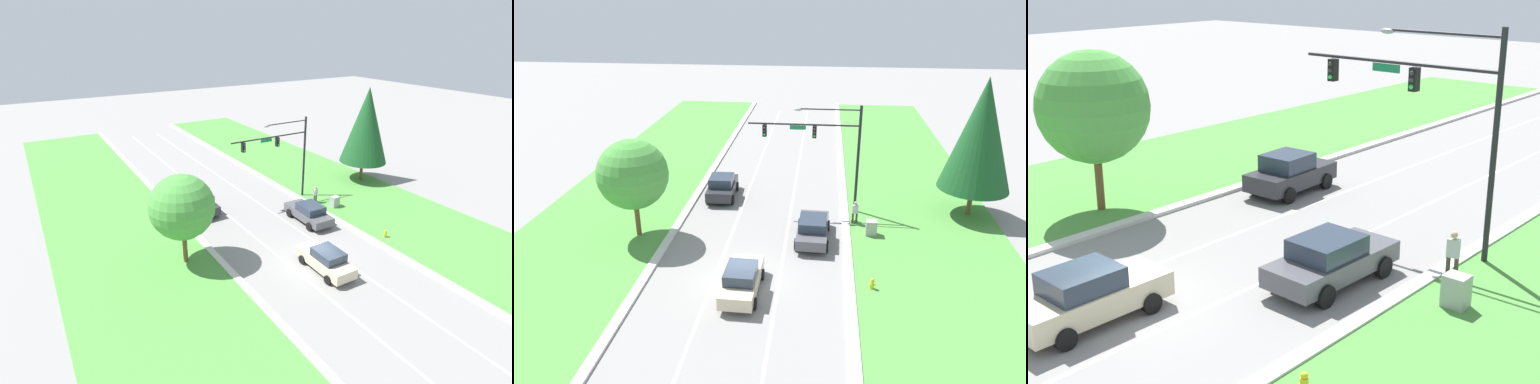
{
  "view_description": "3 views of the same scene",
  "coord_description": "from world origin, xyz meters",
  "views": [
    {
      "loc": [
        -15.78,
        -18.12,
        15.28
      ],
      "look_at": [
        1.17,
        10.1,
        1.47
      ],
      "focal_mm": 28.0,
      "sensor_mm": 36.0,
      "label": 1
    },
    {
      "loc": [
        3.84,
        -23.03,
        15.01
      ],
      "look_at": [
        0.28,
        9.68,
        1.39
      ],
      "focal_mm": 35.0,
      "sensor_mm": 36.0,
      "label": 2
    },
    {
      "loc": [
        15.73,
        -10.88,
        9.48
      ],
      "look_at": [
        -0.59,
        7.8,
        1.56
      ],
      "focal_mm": 50.0,
      "sensor_mm": 36.0,
      "label": 3
    }
  ],
  "objects": [
    {
      "name": "ground_plane",
      "position": [
        0.0,
        0.0,
        0.0
      ],
      "size": [
        160.0,
        160.0,
        0.0
      ],
      "primitive_type": "plane",
      "color": "gray"
    },
    {
      "name": "curb_strip_right",
      "position": [
        5.65,
        0.0,
        0.07
      ],
      "size": [
        0.5,
        90.0,
        0.15
      ],
      "color": "beige",
      "rests_on": "ground_plane"
    },
    {
      "name": "curb_strip_left",
      "position": [
        -5.65,
        0.0,
        0.07
      ],
      "size": [
        0.5,
        90.0,
        0.15
      ],
      "color": "beige",
      "rests_on": "ground_plane"
    },
    {
      "name": "grass_verge_right",
      "position": [
        10.9,
        0.0,
        0.04
      ],
      "size": [
        10.0,
        90.0,
        0.08
      ],
      "color": "#4C8E3D",
      "rests_on": "ground_plane"
    },
    {
      "name": "grass_verge_left",
      "position": [
        -10.9,
        0.0,
        0.04
      ],
      "size": [
        10.0,
        90.0,
        0.08
      ],
      "color": "#4C8E3D",
      "rests_on": "ground_plane"
    },
    {
      "name": "lane_stripe_inner_left",
      "position": [
        -1.8,
        0.0,
        0.0
      ],
      "size": [
        0.14,
        81.0,
        0.01
      ],
      "color": "white",
      "rests_on": "ground_plane"
    },
    {
      "name": "lane_stripe_inner_right",
      "position": [
        1.8,
        0.0,
        0.0
      ],
      "size": [
        0.14,
        81.0,
        0.01
      ],
      "color": "white",
      "rests_on": "ground_plane"
    },
    {
      "name": "traffic_signal_mast",
      "position": [
        4.12,
        10.0,
        5.14
      ],
      "size": [
        7.71,
        0.41,
        7.7
      ],
      "color": "black",
      "rests_on": "ground_plane"
    },
    {
      "name": "charcoal_sedan",
      "position": [
        -3.6,
        11.65,
        0.88
      ],
      "size": [
        2.24,
        4.35,
        1.77
      ],
      "rotation": [
        0.0,
        0.0,
        0.04
      ],
      "color": "#28282D",
      "rests_on": "ground_plane"
    },
    {
      "name": "graphite_sedan",
      "position": [
        3.48,
        5.35,
        0.82
      ],
      "size": [
        2.18,
        4.68,
        1.61
      ],
      "rotation": [
        0.0,
        0.0,
        -0.03
      ],
      "color": "#4C4C51",
      "rests_on": "ground_plane"
    },
    {
      "name": "champagne_sedan",
      "position": [
        -0.04,
        -0.99,
        0.81
      ],
      "size": [
        2.0,
        4.48,
        1.62
      ],
      "rotation": [
        0.0,
        0.0,
        -0.02
      ],
      "color": "beige",
      "rests_on": "ground_plane"
    },
    {
      "name": "utility_cabinet",
      "position": [
        7.22,
        6.37,
        0.53
      ],
      "size": [
        0.7,
        0.6,
        1.05
      ],
      "color": "#9E9E99",
      "rests_on": "ground_plane"
    },
    {
      "name": "pedestrian",
      "position": [
        6.24,
        7.94,
        0.94
      ],
      "size": [
        0.41,
        0.28,
        1.69
      ],
      "rotation": [
        0.0,
        0.0,
        3.31
      ],
      "color": "#42382D",
      "rests_on": "ground_plane"
    },
    {
      "name": "fire_hydrant",
      "position": [
        6.8,
        0.04,
        0.34
      ],
      "size": [
        0.34,
        0.2,
        0.7
      ],
      "color": "gold",
      "rests_on": "ground_plane"
    },
    {
      "name": "conifer_near_right_tree",
      "position": [
        14.29,
        10.28,
        5.9
      ],
      "size": [
        4.77,
        4.77,
        9.72
      ],
      "color": "brown",
      "rests_on": "ground_plane"
    },
    {
      "name": "oak_near_left_tree",
      "position": [
        -7.73,
        4.76,
        4.24
      ],
      "size": [
        4.41,
        4.41,
        6.45
      ],
      "color": "brown",
      "rests_on": "ground_plane"
    }
  ]
}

